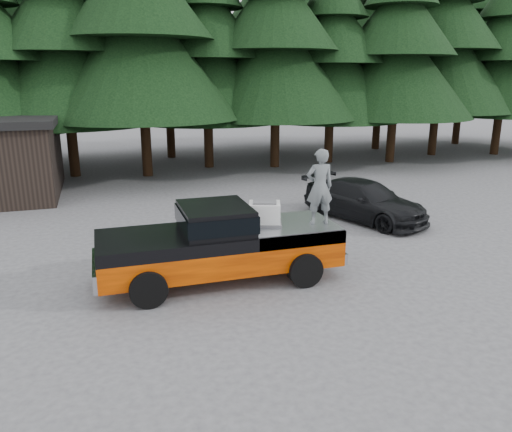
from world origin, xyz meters
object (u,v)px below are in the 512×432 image
object	(u,v)px
air_compressor	(265,214)
man_on_bed	(320,187)
pickup_truck	(220,255)
parked_car	(364,201)

from	to	relation	value
air_compressor	man_on_bed	distance (m)	1.51
pickup_truck	parked_car	size ratio (longest dim) A/B	1.28
man_on_bed	pickup_truck	bearing A→B (deg)	-2.32
pickup_truck	parked_car	distance (m)	7.17
pickup_truck	air_compressor	world-z (taller)	air_compressor
pickup_truck	air_compressor	bearing A→B (deg)	3.39
pickup_truck	man_on_bed	xyz separation A→B (m)	(2.48, -0.29, 1.61)
air_compressor	parked_car	distance (m)	6.22
man_on_bed	air_compressor	bearing A→B (deg)	-11.03
man_on_bed	parked_car	distance (m)	5.66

